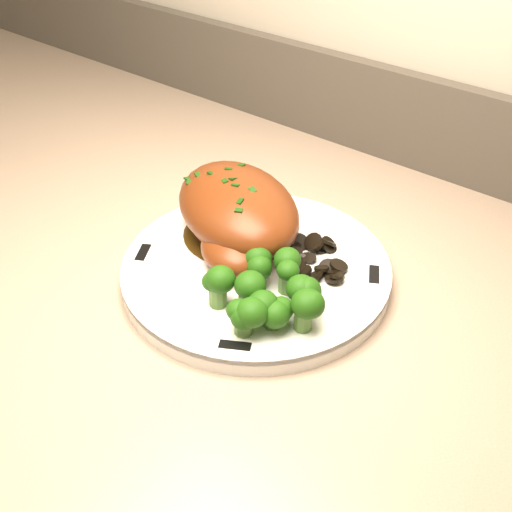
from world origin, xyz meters
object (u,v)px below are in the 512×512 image
Objects in this scene: chicken_breast at (237,212)px; counter at (26,359)px; broccoli_florets at (266,292)px; plate at (256,271)px.

counter is at bearing -149.97° from chicken_breast.
counter reaches higher than broccoli_florets.
plate is 1.32× the size of chicken_breast.
broccoli_florets is at bearing -4.15° from counter.
counter is 8.25× the size of plate.
chicken_breast is 0.12m from broccoli_florets.
plate is at bearing 0.47° from counter.
chicken_breast is at bearing 151.88° from plate.
plate is at bearing 136.33° from broccoli_florets.
counter is 10.92× the size of chicken_breast.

